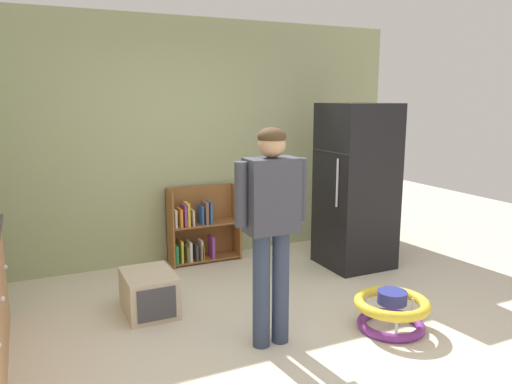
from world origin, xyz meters
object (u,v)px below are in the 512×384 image
object	(u,v)px
refrigerator	(356,186)
standing_person	(271,218)
baby_walker	(391,310)
pet_carrier	(149,293)
bookshelf	(199,229)

from	to	relation	value
refrigerator	standing_person	bearing A→B (deg)	-143.52
refrigerator	baby_walker	distance (m)	1.73
baby_walker	pet_carrier	xyz separation A→B (m)	(-1.69, 1.13, 0.02)
standing_person	bookshelf	bearing A→B (deg)	86.35
refrigerator	baby_walker	size ratio (longest dim) A/B	2.95
pet_carrier	bookshelf	bearing A→B (deg)	53.51
baby_walker	pet_carrier	bearing A→B (deg)	146.19
baby_walker	pet_carrier	distance (m)	2.04
standing_person	pet_carrier	distance (m)	1.42
bookshelf	pet_carrier	bearing A→B (deg)	-126.49
bookshelf	pet_carrier	world-z (taller)	bookshelf
refrigerator	standing_person	distance (m)	2.06
refrigerator	pet_carrier	xyz separation A→B (m)	(-2.36, -0.29, -0.71)
baby_walker	standing_person	bearing A→B (deg)	168.60
refrigerator	standing_person	size ratio (longest dim) A/B	1.09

